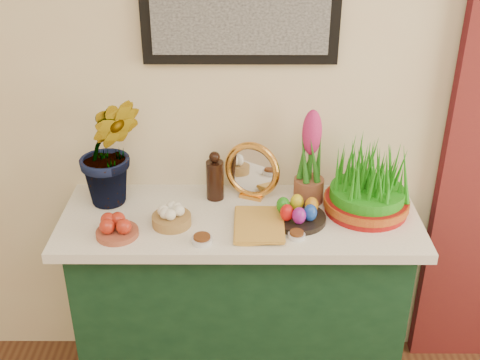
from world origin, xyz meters
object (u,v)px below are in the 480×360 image
object	(u,v)px
book	(234,224)
wheatgrass_sabzeh	(368,184)
sideboard	(240,307)
mirror	(252,171)
hyacinth_green	(108,134)

from	to	relation	value
book	wheatgrass_sabzeh	size ratio (longest dim) A/B	0.75
sideboard	book	distance (m)	0.49
mirror	wheatgrass_sabzeh	size ratio (longest dim) A/B	0.72
sideboard	mirror	bearing A→B (deg)	72.29
book	wheatgrass_sabzeh	distance (m)	0.54
hyacinth_green	mirror	world-z (taller)	hyacinth_green
sideboard	mirror	size ratio (longest dim) A/B	5.41
sideboard	wheatgrass_sabzeh	xyz separation A→B (m)	(0.50, 0.03, 0.59)
mirror	hyacinth_green	bearing A→B (deg)	-174.77
hyacinth_green	wheatgrass_sabzeh	size ratio (longest dim) A/B	1.80
hyacinth_green	book	xyz separation A→B (m)	(0.48, -0.20, -0.28)
mirror	book	size ratio (longest dim) A/B	0.96
book	wheatgrass_sabzeh	bearing A→B (deg)	14.63
hyacinth_green	mirror	size ratio (longest dim) A/B	2.50
book	mirror	bearing A→B (deg)	74.92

